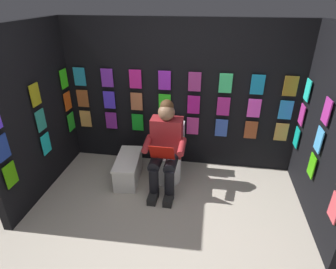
% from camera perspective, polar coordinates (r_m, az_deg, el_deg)
% --- Properties ---
extents(ground_plane, '(30.00, 30.00, 0.00)m').
position_cam_1_polar(ground_plane, '(3.11, -2.28, -22.38)').
color(ground_plane, '#B2A899').
extents(display_wall_back, '(3.37, 0.14, 2.09)m').
position_cam_1_polar(display_wall_back, '(4.01, 2.42, 7.75)').
color(display_wall_back, black).
rests_on(display_wall_back, ground).
extents(display_wall_left, '(0.14, 1.73, 2.09)m').
position_cam_1_polar(display_wall_left, '(3.37, 29.94, 0.21)').
color(display_wall_left, black).
rests_on(display_wall_left, ground).
extents(display_wall_right, '(0.14, 1.73, 2.09)m').
position_cam_1_polar(display_wall_right, '(3.78, -25.72, 3.86)').
color(display_wall_right, black).
rests_on(display_wall_right, ground).
extents(toilet, '(0.41, 0.56, 0.77)m').
position_cam_1_polar(toilet, '(3.91, 0.05, -4.43)').
color(toilet, white).
rests_on(toilet, ground).
extents(person_reading, '(0.53, 0.68, 1.19)m').
position_cam_1_polar(person_reading, '(3.58, -0.56, -2.54)').
color(person_reading, maroon).
rests_on(person_reading, ground).
extents(comic_longbox_near, '(0.37, 0.72, 0.34)m').
position_cam_1_polar(comic_longbox_near, '(3.97, -8.06, -6.82)').
color(comic_longbox_near, white).
rests_on(comic_longbox_near, ground).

